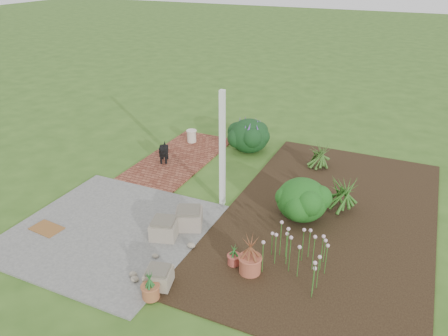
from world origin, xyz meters
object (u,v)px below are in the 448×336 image
at_px(cream_ceramic_urn, 192,136).
at_px(evergreen_shrub, 302,199).
at_px(black_dog, 164,151).
at_px(stone_trough_near, 159,278).

distance_m(cream_ceramic_urn, evergreen_shrub, 4.68).
xyz_separation_m(black_dog, cream_ceramic_urn, (-0.02, 1.50, -0.14)).
relative_size(black_dog, cream_ceramic_urn, 1.69).
bearing_deg(black_dog, stone_trough_near, -83.85).
relative_size(stone_trough_near, evergreen_shrub, 0.40).
bearing_deg(stone_trough_near, cream_ceramic_urn, 113.63).
relative_size(black_dog, evergreen_shrub, 0.57).
xyz_separation_m(stone_trough_near, cream_ceramic_urn, (-2.40, 5.49, 0.04)).
height_order(cream_ceramic_urn, evergreen_shrub, evergreen_shrub).
bearing_deg(black_dog, cream_ceramic_urn, 66.04).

